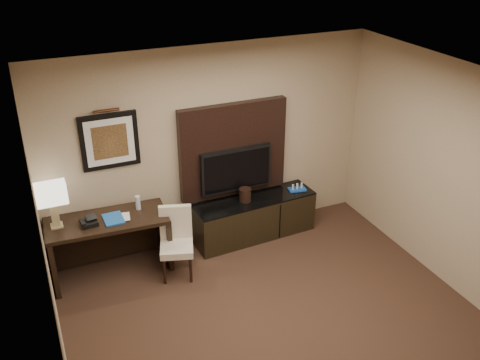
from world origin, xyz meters
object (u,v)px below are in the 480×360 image
desk (110,246)px  desk_chair (177,247)px  ice_bucket (245,195)px  credenza (254,217)px  minibar_tray (297,187)px  tv (236,170)px  desk_phone (89,222)px  table_lamp (53,204)px  water_bottle (138,203)px

desk → desk_chair: bearing=-24.8°
desk_chair → ice_bucket: size_ratio=4.55×
credenza → desk_chair: size_ratio=2.06×
desk_chair → minibar_tray: bearing=30.7°
tv → desk_phone: (-2.01, -0.25, -0.19)m
table_lamp → water_bottle: table_lamp is taller
desk_chair → water_bottle: bearing=141.6°
tv → desk_phone: bearing=-173.0°
credenza → table_lamp: bearing=176.6°
desk_phone → ice_bucket: (2.09, 0.11, -0.14)m
credenza → table_lamp: table_lamp is taller
credenza → desk_phone: (-2.23, -0.11, 0.53)m
desk → table_lamp: size_ratio=2.37×
minibar_tray → desk: bearing=-179.0°
desk → ice_bucket: size_ratio=7.94×
credenza → desk: bearing=178.4°
water_bottle → minibar_tray: 2.27m
credenza → desk_chair: (-1.27, -0.45, 0.12)m
desk → desk_phone: (-0.21, -0.06, 0.44)m
credenza → ice_bucket: bearing=174.7°
minibar_tray → tv: bearing=170.7°
desk_phone → ice_bucket: 2.10m
tv → table_lamp: 2.38m
tv → minibar_tray: bearing=-9.3°
credenza → minibar_tray: size_ratio=7.00×
credenza → desk_phone: bearing=179.7°
table_lamp → desk_phone: bearing=-18.8°
desk_chair → table_lamp: (-1.32, 0.47, 0.67)m
desk → credenza: (2.01, 0.05, -0.09)m
desk → ice_bucket: desk is taller
desk → desk_phone: 0.49m
credenza → water_bottle: size_ratio=9.36×
desk → table_lamp: bearing=177.0°
water_bottle → ice_bucket: bearing=-1.0°
desk_phone → ice_bucket: size_ratio=1.01×
desk → water_bottle: (0.42, 0.08, 0.48)m
table_lamp → ice_bucket: size_ratio=3.35×
desk → water_bottle: water_bottle is taller
water_bottle → desk_chair: bearing=-56.0°
tv → desk_chair: tv is taller
desk_chair → water_bottle: (-0.33, 0.48, 0.46)m
water_bottle → desk_phone: bearing=-167.7°
tv → desk: bearing=-174.0°
table_lamp → desk_phone: table_lamp is taller
desk → minibar_tray: (2.68, 0.05, 0.25)m
desk → credenza: 2.02m
desk_chair → water_bottle: 0.74m
tv → ice_bucket: bearing=-60.9°
ice_bucket → water_bottle: bearing=179.0°
credenza → table_lamp: size_ratio=2.79×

